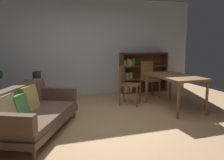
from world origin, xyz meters
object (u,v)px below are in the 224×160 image
object	(u,v)px
fabric_couch	(29,111)
dining_chair_far	(149,77)
open_laptop	(34,81)
media_console	(37,94)
bookshelf	(140,73)
dining_chair_near	(127,83)
dining_table	(174,79)
desk_speaker	(37,78)

from	to	relation	value
fabric_couch	dining_chair_far	size ratio (longest dim) A/B	2.13
fabric_couch	open_laptop	bearing A→B (deg)	86.94
media_console	bookshelf	size ratio (longest dim) A/B	0.83
fabric_couch	dining_chair_near	distance (m)	2.49
media_console	dining_table	xyz separation A→B (m)	(2.89, -1.25, 0.41)
media_console	bookshelf	bearing A→B (deg)	12.40
fabric_couch	open_laptop	xyz separation A→B (m)	(0.11, 1.98, 0.18)
dining_chair_near	bookshelf	size ratio (longest dim) A/B	0.63
fabric_couch	dining_table	xyz separation A→B (m)	(3.05, 0.50, 0.31)
bookshelf	dining_chair_far	bearing A→B (deg)	-97.37
open_laptop	bookshelf	xyz separation A→B (m)	(3.03, 0.42, 0.03)
dining_chair_far	bookshelf	xyz separation A→B (m)	(0.09, 0.71, 0.04)
open_laptop	bookshelf	world-z (taller)	bookshelf
dining_table	dining_chair_near	xyz separation A→B (m)	(-0.85, 0.66, -0.15)
open_laptop	dining_chair_near	distance (m)	2.24
fabric_couch	desk_speaker	distance (m)	1.60
dining_chair_far	open_laptop	bearing A→B (deg)	174.33
media_console	desk_speaker	xyz separation A→B (m)	(0.01, -0.18, 0.42)
bookshelf	dining_table	bearing A→B (deg)	-92.78
fabric_couch	dining_table	distance (m)	3.10
desk_speaker	bookshelf	distance (m)	3.09
dining_table	dining_chair_near	distance (m)	1.09
dining_table	dining_chair_near	world-z (taller)	dining_chair_near
fabric_couch	open_laptop	size ratio (longest dim) A/B	4.96
media_console	dining_chair_near	xyz separation A→B (m)	(2.04, -0.59, 0.26)
desk_speaker	bookshelf	world-z (taller)	bookshelf
open_laptop	dining_chair_far	distance (m)	2.95
bookshelf	desk_speaker	bearing A→B (deg)	-164.22
media_console	desk_speaker	bearing A→B (deg)	-87.50
dining_chair_near	bookshelf	world-z (taller)	bookshelf
dining_chair_far	fabric_couch	bearing A→B (deg)	-150.95
fabric_couch	dining_table	size ratio (longest dim) A/B	1.45
open_laptop	bookshelf	size ratio (longest dim) A/B	0.28
dining_chair_near	fabric_couch	bearing A→B (deg)	-152.12
open_laptop	fabric_couch	bearing A→B (deg)	-93.06
open_laptop	dining_chair_near	xyz separation A→B (m)	(2.09, -0.82, -0.02)
desk_speaker	bookshelf	size ratio (longest dim) A/B	0.20
fabric_couch	desk_speaker	world-z (taller)	desk_speaker
open_laptop	desk_speaker	distance (m)	0.44
media_console	dining_chair_far	world-z (taller)	dining_chair_far
desk_speaker	dining_chair_far	distance (m)	2.89
dining_table	media_console	bearing A→B (deg)	156.65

